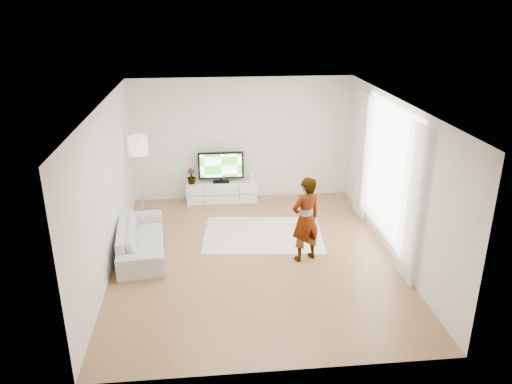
{
  "coord_description": "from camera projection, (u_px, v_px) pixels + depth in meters",
  "views": [
    {
      "loc": [
        -0.79,
        -8.0,
        4.4
      ],
      "look_at": [
        0.06,
        0.4,
        1.11
      ],
      "focal_mm": 35.0,
      "sensor_mm": 36.0,
      "label": 1
    }
  ],
  "objects": [
    {
      "name": "wall_right",
      "position": [
        395.0,
        180.0,
        8.82
      ],
      "size": [
        0.02,
        6.0,
        2.8
      ],
      "primitive_type": "cube",
      "color": "silver",
      "rests_on": "floor"
    },
    {
      "name": "curtain_far",
      "position": [
        362.0,
        156.0,
        10.31
      ],
      "size": [
        0.04,
        0.7,
        2.6
      ],
      "primitive_type": "cube",
      "color": "white",
      "rests_on": "floor"
    },
    {
      "name": "wall_back",
      "position": [
        242.0,
        139.0,
        11.36
      ],
      "size": [
        5.0,
        0.02,
        2.8
      ],
      "primitive_type": "cube",
      "color": "silver",
      "rests_on": "floor"
    },
    {
      "name": "rug",
      "position": [
        263.0,
        234.0,
        9.94
      ],
      "size": [
        2.48,
        1.9,
        0.01
      ],
      "primitive_type": "cube",
      "rotation": [
        0.0,
        0.0,
        -0.1
      ],
      "color": "#F2E8CE",
      "rests_on": "floor"
    },
    {
      "name": "potted_plant",
      "position": [
        191.0,
        176.0,
        11.32
      ],
      "size": [
        0.21,
        0.21,
        0.35
      ],
      "primitive_type": "imported",
      "rotation": [
        0.0,
        0.0,
        0.06
      ],
      "color": "#3F7238",
      "rests_on": "media_console"
    },
    {
      "name": "ceiling",
      "position": [
        255.0,
        104.0,
        8.08
      ],
      "size": [
        6.0,
        6.0,
        0.0
      ],
      "primitive_type": "plane",
      "color": "white",
      "rests_on": "wall_back"
    },
    {
      "name": "wall_front",
      "position": [
        280.0,
        274.0,
        5.8
      ],
      "size": [
        5.0,
        0.02,
        2.8
      ],
      "primitive_type": "cube",
      "color": "silver",
      "rests_on": "floor"
    },
    {
      "name": "window",
      "position": [
        388.0,
        172.0,
        9.08
      ],
      "size": [
        0.01,
        2.6,
        2.5
      ],
      "primitive_type": "cube",
      "color": "white",
      "rests_on": "wall_right"
    },
    {
      "name": "game_console",
      "position": [
        252.0,
        177.0,
        11.47
      ],
      "size": [
        0.06,
        0.17,
        0.23
      ],
      "rotation": [
        0.0,
        0.0,
        0.02
      ],
      "color": "white",
      "rests_on": "media_console"
    },
    {
      "name": "floor",
      "position": [
        255.0,
        257.0,
        9.09
      ],
      "size": [
        6.0,
        6.0,
        0.0
      ],
      "primitive_type": "plane",
      "color": "#B07D4F",
      "rests_on": "ground"
    },
    {
      "name": "media_console",
      "position": [
        222.0,
        192.0,
        11.53
      ],
      "size": [
        1.6,
        0.45,
        0.45
      ],
      "color": "white",
      "rests_on": "floor"
    },
    {
      "name": "floor_lamp",
      "position": [
        138.0,
        149.0,
        10.24
      ],
      "size": [
        0.4,
        0.4,
        1.78
      ],
      "color": "silver",
      "rests_on": "floor"
    },
    {
      "name": "wall_left",
      "position": [
        106.0,
        190.0,
        8.35
      ],
      "size": [
        0.02,
        6.0,
        2.8
      ],
      "primitive_type": "cube",
      "color": "silver",
      "rests_on": "floor"
    },
    {
      "name": "player",
      "position": [
        306.0,
        219.0,
        8.73
      ],
      "size": [
        0.67,
        0.57,
        1.56
      ],
      "primitive_type": "imported",
      "rotation": [
        0.0,
        0.0,
        3.56
      ],
      "color": "#334772",
      "rests_on": "rug"
    },
    {
      "name": "sofa",
      "position": [
        141.0,
        239.0,
        9.11
      ],
      "size": [
        1.0,
        2.11,
        0.6
      ],
      "primitive_type": "imported",
      "rotation": [
        0.0,
        0.0,
        1.67
      ],
      "color": "silver",
      "rests_on": "floor"
    },
    {
      "name": "television",
      "position": [
        221.0,
        166.0,
        11.33
      ],
      "size": [
        1.04,
        0.2,
        0.72
      ],
      "color": "black",
      "rests_on": "media_console"
    },
    {
      "name": "curtain_near",
      "position": [
        411.0,
        204.0,
        7.9
      ],
      "size": [
        0.04,
        0.7,
        2.6
      ],
      "primitive_type": "cube",
      "color": "white",
      "rests_on": "floor"
    }
  ]
}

